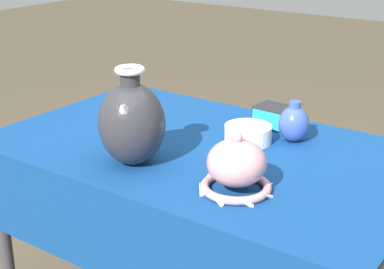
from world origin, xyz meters
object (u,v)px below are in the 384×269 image
Objects in this scene: jar_round_cobalt at (294,123)px; pot_squat_ivory at (248,134)px; mosaic_tile_box at (275,116)px; vase_dome_bell at (236,168)px; vase_tall_bulbous at (132,123)px.

jar_round_cobalt is 0.15m from pot_squat_ivory.
mosaic_tile_box is 0.15m from jar_round_cobalt.
pot_squat_ivory is at bearing 115.25° from vase_dome_bell.
vase_dome_bell reaches higher than jar_round_cobalt.
jar_round_cobalt is at bearing 38.33° from pot_squat_ivory.
vase_tall_bulbous is 0.52m from jar_round_cobalt.
jar_round_cobalt is (0.29, 0.42, -0.06)m from vase_tall_bulbous.
vase_dome_bell is at bearing -84.57° from jar_round_cobalt.
vase_dome_bell is at bearing 2.56° from vase_tall_bulbous.
vase_tall_bulbous is 1.44× the size of vase_dome_bell.
vase_dome_bell is 1.51× the size of jar_round_cobalt.
jar_round_cobalt is 0.88× the size of pot_squat_ivory.
vase_dome_bell is at bearing -69.43° from mosaic_tile_box.
vase_dome_bell is (0.33, 0.01, -0.06)m from vase_tall_bulbous.
mosaic_tile_box is (0.18, 0.51, -0.09)m from vase_tall_bulbous.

